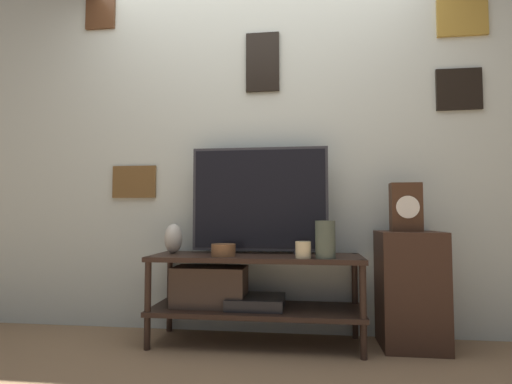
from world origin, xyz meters
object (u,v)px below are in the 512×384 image
object	(u,v)px
vase_wide_bowl	(223,250)
vase_urn_stoneware	(173,239)
television	(260,199)
vase_tall_ceramic	(325,239)
candle_jar	(303,250)
mantel_clock	(406,207)

from	to	relation	value
vase_wide_bowl	vase_urn_stoneware	size ratio (longest dim) A/B	0.77
television	vase_wide_bowl	size ratio (longest dim) A/B	5.97
vase_tall_ceramic	vase_urn_stoneware	size ratio (longest dim) A/B	1.13
vase_wide_bowl	vase_urn_stoneware	world-z (taller)	vase_urn_stoneware
vase_tall_ceramic	candle_jar	size ratio (longest dim) A/B	2.25
vase_tall_ceramic	vase_wide_bowl	distance (m)	0.64
mantel_clock	vase_tall_ceramic	bearing A→B (deg)	-161.80
television	vase_tall_ceramic	distance (m)	0.55
candle_jar	vase_wide_bowl	bearing A→B (deg)	174.03
television	vase_wide_bowl	world-z (taller)	television
vase_tall_ceramic	candle_jar	distance (m)	0.15
vase_urn_stoneware	vase_tall_ceramic	bearing A→B (deg)	-10.84
vase_wide_bowl	vase_urn_stoneware	bearing A→B (deg)	159.12
vase_tall_ceramic	mantel_clock	xyz separation A→B (m)	(0.51, 0.17, 0.20)
vase_wide_bowl	candle_jar	size ratio (longest dim) A/B	1.54
television	mantel_clock	xyz separation A→B (m)	(0.93, -0.08, -0.06)
vase_wide_bowl	television	bearing A→B (deg)	42.94
vase_wide_bowl	candle_jar	bearing A→B (deg)	-5.97
candle_jar	vase_urn_stoneware	bearing A→B (deg)	167.40
vase_urn_stoneware	mantel_clock	bearing A→B (deg)	-1.00
vase_wide_bowl	candle_jar	xyz separation A→B (m)	(0.50, -0.05, 0.01)
vase_tall_ceramic	candle_jar	xyz separation A→B (m)	(-0.13, -0.00, -0.06)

